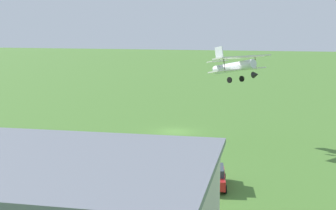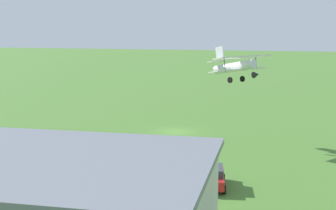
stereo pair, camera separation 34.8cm
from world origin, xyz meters
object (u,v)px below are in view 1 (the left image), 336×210
Objects in this scene: biplane at (236,66)px; person_watching_takeoff at (36,149)px; car_red at (214,176)px; person_walking_on_apron at (80,155)px.

biplane is 22.27m from person_watching_takeoff.
biplane is at bearing -89.03° from car_red.
person_walking_on_apron is at bearing -14.15° from car_red.
biplane is 17.22m from car_red.
person_watching_takeoff is (17.82, -4.01, 0.01)m from car_red.
biplane reaches higher than car_red.
car_red is 2.74× the size of person_walking_on_apron.
biplane is at bearing -146.70° from person_watching_takeoff.
person_walking_on_apron is at bearing 171.27° from person_watching_takeoff.
car_red is 13.30m from person_walking_on_apron.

